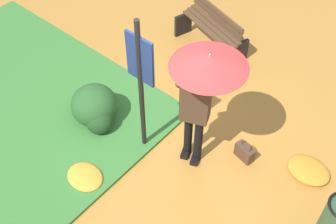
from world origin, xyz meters
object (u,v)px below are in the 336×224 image
object	(u,v)px
info_sign_post	(141,74)
handbag	(245,152)
person_with_umbrella	(203,83)
trash_bin	(336,223)
park_bench	(212,29)

from	to	relation	value
info_sign_post	handbag	xyz separation A→B (m)	(1.29, 0.76, -1.32)
person_with_umbrella	trash_bin	distance (m)	2.36
info_sign_post	park_bench	world-z (taller)	info_sign_post
person_with_umbrella	park_bench	world-z (taller)	person_with_umbrella
info_sign_post	trash_bin	distance (m)	3.04
info_sign_post	handbag	distance (m)	2.00
info_sign_post	trash_bin	size ratio (longest dim) A/B	2.76
person_with_umbrella	park_bench	distance (m)	2.86
park_bench	trash_bin	distance (m)	4.08
park_bench	person_with_umbrella	bearing A→B (deg)	-58.18
info_sign_post	park_bench	xyz separation A→B (m)	(-0.62, 2.53, -1.04)
park_bench	trash_bin	world-z (taller)	trash_bin
handbag	park_bench	distance (m)	2.62
person_with_umbrella	park_bench	bearing A→B (deg)	121.82
person_with_umbrella	handbag	distance (m)	1.59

